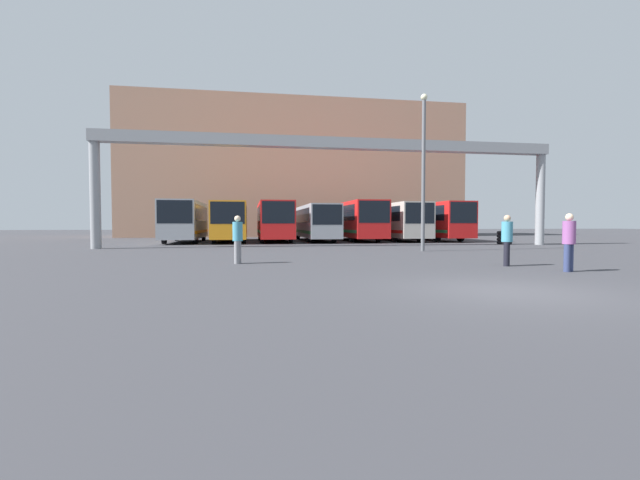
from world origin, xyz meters
TOP-DOWN VIEW (x-y plane):
  - ground_plane at (0.00, 0.00)m, footprint 200.00×200.00m
  - building_backdrop at (0.00, 44.62)m, footprint 39.34×12.00m
  - overhead_gantry at (0.00, 18.65)m, footprint 29.96×0.80m
  - bus_slot_0 at (-10.73, 27.17)m, footprint 2.61×10.16m
  - bus_slot_1 at (-7.15, 27.68)m, footprint 2.62×11.18m
  - bus_slot_2 at (-3.58, 27.65)m, footprint 2.58×11.11m
  - bus_slot_3 at (0.00, 28.33)m, footprint 2.43×12.48m
  - bus_slot_4 at (3.58, 28.14)m, footprint 2.63×12.09m
  - bus_slot_5 at (7.15, 27.99)m, footprint 2.55×11.79m
  - bus_slot_6 at (10.73, 27.70)m, footprint 2.44×11.21m
  - pedestrian_near_right at (-6.11, 7.64)m, footprint 0.37×0.37m
  - pedestrian_near_left at (4.16, 3.19)m, footprint 0.38×0.38m
  - pedestrian_near_center at (3.32, 5.14)m, footprint 0.38×0.38m
  - tire_stack at (12.54, 19.55)m, footprint 1.04×1.04m
  - lamp_post at (3.66, 13.34)m, footprint 0.36×0.36m

SIDE VIEW (x-z plane):
  - ground_plane at x=0.00m, z-range 0.00..0.00m
  - tire_stack at x=12.54m, z-range 0.00..0.96m
  - pedestrian_near_right at x=-6.11m, z-range 0.06..1.86m
  - pedestrian_near_center at x=3.32m, z-range 0.06..1.87m
  - pedestrian_near_left at x=4.16m, z-range 0.06..1.88m
  - bus_slot_3 at x=0.00m, z-range 0.23..3.24m
  - bus_slot_1 at x=-7.15m, z-range 0.24..3.39m
  - bus_slot_5 at x=7.15m, z-range 0.25..3.44m
  - bus_slot_2 at x=-3.58m, z-range 0.25..3.46m
  - bus_slot_0 at x=-10.73m, z-range 0.25..3.47m
  - bus_slot_6 at x=10.73m, z-range 0.25..3.52m
  - bus_slot_4 at x=3.58m, z-range 0.25..3.56m
  - lamp_post at x=3.66m, z-range 0.36..8.84m
  - overhead_gantry at x=0.00m, z-range 2.42..9.47m
  - building_backdrop at x=0.00m, z-range 0.00..15.67m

